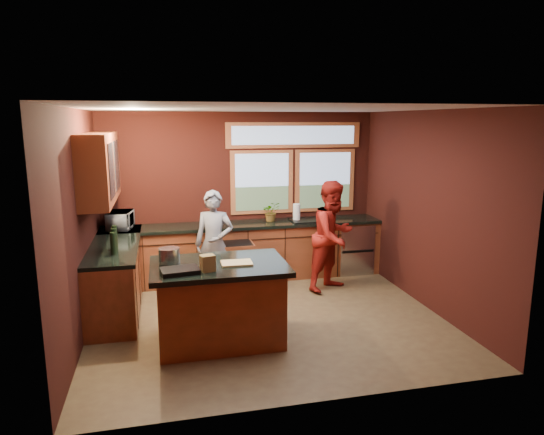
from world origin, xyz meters
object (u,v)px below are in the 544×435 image
object	(u,v)px
island	(220,302)
stock_pot	(169,256)
person_grey	(214,244)
person_red	(333,236)
cutting_board	(237,263)

from	to	relation	value
island	stock_pot	xyz separation A→B (m)	(-0.55, 0.15, 0.56)
stock_pot	person_grey	bearing A→B (deg)	64.60
person_grey	person_red	world-z (taller)	person_red
person_red	cutting_board	xyz separation A→B (m)	(-1.71, -1.46, 0.11)
person_red	cutting_board	distance (m)	2.25
person_red	stock_pot	world-z (taller)	person_red
person_grey	cutting_board	bearing A→B (deg)	-68.61
island	person_red	world-z (taller)	person_red
cutting_board	stock_pot	world-z (taller)	stock_pot
person_grey	person_red	bearing A→B (deg)	13.76
person_grey	cutting_board	xyz separation A→B (m)	(0.08, -1.61, 0.17)
person_grey	cutting_board	distance (m)	1.62
person_grey	stock_pot	distance (m)	1.58
person_grey	person_red	size ratio (longest dim) A/B	0.93
cutting_board	person_grey	bearing A→B (deg)	92.94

